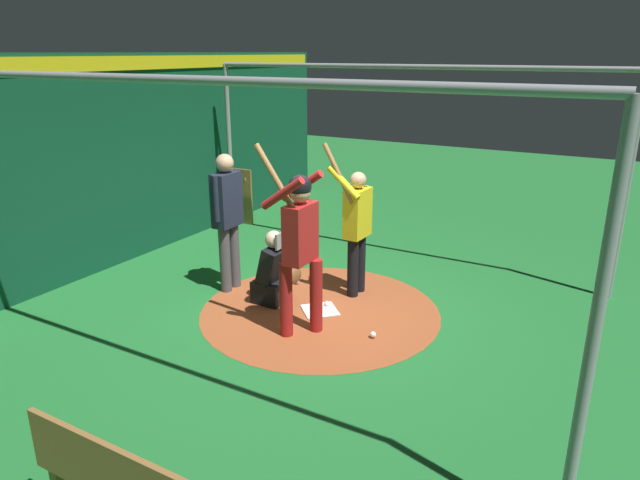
{
  "coord_description": "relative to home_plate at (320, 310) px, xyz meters",
  "views": [
    {
      "loc": [
        3.21,
        -5.67,
        3.12
      ],
      "look_at": [
        0.0,
        0.0,
        0.95
      ],
      "focal_mm": 31.77,
      "sensor_mm": 36.0,
      "label": 1
    }
  ],
  "objects": [
    {
      "name": "ground_plane",
      "position": [
        0.0,
        0.0,
        -0.01
      ],
      "size": [
        27.28,
        27.28,
        0.0
      ],
      "primitive_type": "plane",
      "color": "#1E6B2D"
    },
    {
      "name": "dirt_circle",
      "position": [
        0.0,
        0.0,
        -0.01
      ],
      "size": [
        3.02,
        3.02,
        0.01
      ],
      "primitive_type": "cylinder",
      "color": "#9E4C28",
      "rests_on": "ground"
    },
    {
      "name": "home_plate",
      "position": [
        0.0,
        0.0,
        0.0
      ],
      "size": [
        0.59,
        0.59,
        0.01
      ],
      "primitive_type": "cube",
      "rotation": [
        0.0,
        0.0,
        0.79
      ],
      "color": "white",
      "rests_on": "dirt_circle"
    },
    {
      "name": "batter",
      "position": [
        0.08,
        -0.61,
        1.14
      ],
      "size": [
        0.68,
        0.49,
        2.2
      ],
      "color": "maroon",
      "rests_on": "ground"
    },
    {
      "name": "catcher",
      "position": [
        -0.66,
        -0.05,
        0.38
      ],
      "size": [
        0.58,
        0.4,
        0.98
      ],
      "color": "black",
      "rests_on": "ground"
    },
    {
      "name": "umpire",
      "position": [
        -1.43,
        0.02,
        1.05
      ],
      "size": [
        0.24,
        0.49,
        1.88
      ],
      "color": "#4C4C51",
      "rests_on": "ground"
    },
    {
      "name": "visitor",
      "position": [
        0.14,
        0.73,
        0.96
      ],
      "size": [
        0.55,
        0.5,
        2.04
      ],
      "rotation": [
        0.0,
        0.0,
        -0.03
      ],
      "color": "black",
      "rests_on": "ground"
    },
    {
      "name": "back_wall",
      "position": [
        -3.63,
        0.0,
        1.56
      ],
      "size": [
        0.23,
        11.28,
        3.12
      ],
      "color": "#0F472D",
      "rests_on": "ground"
    },
    {
      "name": "cage_frame",
      "position": [
        0.0,
        0.0,
        2.11
      ],
      "size": [
        6.38,
        4.66,
        2.96
      ],
      "color": "gray",
      "rests_on": "ground"
    },
    {
      "name": "bat_rack",
      "position": [
        -3.39,
        2.67,
        0.48
      ],
      "size": [
        0.82,
        0.18,
        1.05
      ],
      "color": "olive",
      "rests_on": "ground"
    },
    {
      "name": "baseball_0",
      "position": [
        0.88,
        -0.32,
        0.03
      ],
      "size": [
        0.07,
        0.07,
        0.07
      ],
      "primitive_type": "sphere",
      "color": "white",
      "rests_on": "dirt_circle"
    },
    {
      "name": "baseball_1",
      "position": [
        0.02,
        0.15,
        0.03
      ],
      "size": [
        0.07,
        0.07,
        0.07
      ],
      "primitive_type": "sphere",
      "color": "white",
      "rests_on": "dirt_circle"
    },
    {
      "name": "baseball_2",
      "position": [
        -0.71,
        0.59,
        0.03
      ],
      "size": [
        0.07,
        0.07,
        0.07
      ],
      "primitive_type": "sphere",
      "color": "white",
      "rests_on": "dirt_circle"
    }
  ]
}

